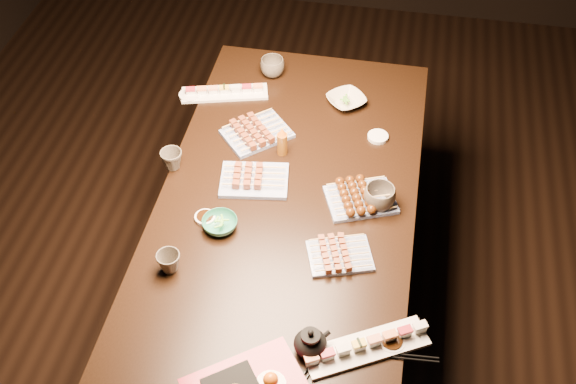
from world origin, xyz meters
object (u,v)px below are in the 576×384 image
object	(u,v)px
edamame_bowl_cream	(346,101)
teacup_far_right	(272,67)
teacup_near_left	(169,262)
teapot	(310,341)
sushi_platter_far	(224,90)
condiment_bottle	(282,141)
yakitori_plate_right	(340,252)
edamame_bowl_green	(220,224)
sushi_platter_near	(366,344)
yakitori_plate_center	(254,176)
teacup_far_left	(172,160)
yakitori_plate_left	(257,129)
dining_table	(286,272)
teacup_mid_right	(380,197)

from	to	relation	value
edamame_bowl_cream	teacup_far_right	size ratio (longest dim) A/B	1.44
teacup_near_left	teapot	size ratio (longest dim) A/B	0.67
sushi_platter_far	condiment_bottle	world-z (taller)	condiment_bottle
sushi_platter_far	condiment_bottle	xyz separation A→B (m)	(0.30, -0.30, 0.04)
sushi_platter_far	yakitori_plate_right	distance (m)	0.95
edamame_bowl_green	sushi_platter_near	bearing A→B (deg)	-35.17
yakitori_plate_right	teacup_far_right	size ratio (longest dim) A/B	2.03
yakitori_plate_center	teacup_near_left	xyz separation A→B (m)	(-0.18, -0.44, 0.01)
teacup_near_left	condiment_bottle	distance (m)	0.66
yakitori_plate_right	teacup_far_left	distance (m)	0.73
yakitori_plate_left	yakitori_plate_center	bearing A→B (deg)	-121.54
dining_table	condiment_bottle	distance (m)	0.51
teacup_near_left	teapot	xyz separation A→B (m)	(0.49, -0.21, 0.01)
dining_table	yakitori_plate_right	size ratio (longest dim) A/B	8.80
yakitori_plate_right	edamame_bowl_green	bearing A→B (deg)	154.32
edamame_bowl_cream	teacup_near_left	distance (m)	1.04
yakitori_plate_left	edamame_bowl_green	world-z (taller)	yakitori_plate_left
yakitori_plate_center	yakitori_plate_left	world-z (taller)	same
edamame_bowl_cream	edamame_bowl_green	bearing A→B (deg)	-114.62
teacup_far_right	teapot	bearing A→B (deg)	-73.92
teacup_mid_right	sushi_platter_near	bearing A→B (deg)	-88.12
sushi_platter_far	yakitori_plate_left	size ratio (longest dim) A/B	1.45
yakitori_plate_left	teacup_mid_right	distance (m)	0.57
teacup_near_left	teacup_far_left	xyz separation A→B (m)	(-0.13, 0.46, 0.00)
yakitori_plate_center	edamame_bowl_cream	distance (m)	0.57
dining_table	sushi_platter_far	size ratio (longest dim) A/B	5.16
yakitori_plate_left	teacup_far_left	xyz separation A→B (m)	(-0.27, -0.23, 0.01)
dining_table	yakitori_plate_right	world-z (taller)	yakitori_plate_right
teacup_far_right	teapot	world-z (taller)	teapot
sushi_platter_near	yakitori_plate_left	bearing A→B (deg)	91.89
teapot	yakitori_plate_left	bearing A→B (deg)	73.09
yakitori_plate_center	teacup_near_left	world-z (taller)	teacup_near_left
teacup_far_left	condiment_bottle	world-z (taller)	condiment_bottle
sushi_platter_far	edamame_bowl_green	bearing A→B (deg)	87.72
teacup_near_left	teapot	distance (m)	0.54
edamame_bowl_green	yakitori_plate_right	bearing A→B (deg)	-7.33
edamame_bowl_cream	yakitori_plate_center	bearing A→B (deg)	-118.37
sushi_platter_near	teacup_far_right	world-z (taller)	teacup_far_right
yakitori_plate_center	edamame_bowl_green	world-z (taller)	yakitori_plate_center
yakitori_plate_right	edamame_bowl_cream	size ratio (longest dim) A/B	1.42
dining_table	condiment_bottle	bearing A→B (deg)	87.12
edamame_bowl_cream	teapot	bearing A→B (deg)	-87.95
sushi_platter_far	yakitori_plate_right	bearing A→B (deg)	112.22
teacup_mid_right	teapot	xyz separation A→B (m)	(-0.14, -0.61, 0.01)
teapot	edamame_bowl_cream	bearing A→B (deg)	53.65
yakitori_plate_right	edamame_bowl_green	distance (m)	0.42
sushi_platter_far	teapot	distance (m)	1.24
sushi_platter_far	teacup_far_right	world-z (taller)	teacup_far_right
edamame_bowl_cream	teacup_mid_right	world-z (taller)	teacup_mid_right
yakitori_plate_left	teacup_far_left	bearing A→B (deg)	178.94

